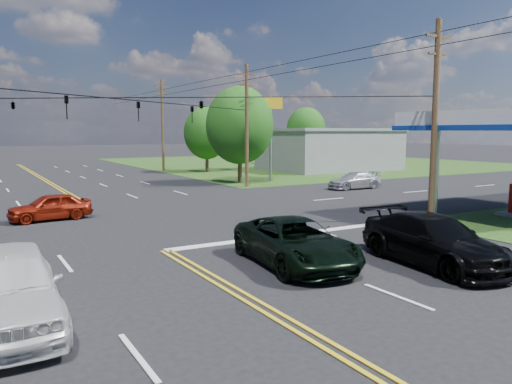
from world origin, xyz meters
TOP-DOWN VIEW (x-y plane):
  - ground at (0.00, 12.00)m, footprint 280.00×280.00m
  - grass_ne at (35.00, 44.00)m, footprint 46.00×48.00m
  - stop_bar at (5.00, 4.00)m, footprint 10.00×0.50m
  - retail_ne at (30.00, 32.00)m, footprint 14.00×10.00m
  - pole_se at (13.00, 3.00)m, footprint 1.60×0.28m
  - pole_ne at (13.00, 21.00)m, footprint 1.60×0.28m
  - pole_right_far at (13.00, 40.00)m, footprint 1.60×0.28m
  - span_wire_signals at (0.00, 12.00)m, footprint 26.00×18.00m
  - power_lines at (0.00, 10.00)m, footprint 26.04×100.00m
  - tree_right_a at (14.00, 24.00)m, footprint 5.70×5.70m
  - tree_right_b at (16.50, 36.00)m, footprint 4.94×4.94m
  - tree_far_r at (34.00, 42.00)m, footprint 5.32×5.32m
  - pickup_dkgreen at (3.00, 0.01)m, footprint 3.21×5.76m
  - suv_black at (6.92, -2.28)m, footprint 2.92×5.86m
  - pickup_white at (-5.52, -1.09)m, footprint 2.42×5.50m
  - sedan_red at (-2.65, 13.00)m, footprint 4.04×1.95m
  - sedan_far at (19.49, 15.75)m, footprint 4.48×1.95m
  - polesign_ne at (16.95, 23.79)m, footprint 1.98×0.98m

SIDE VIEW (x-z plane):
  - ground at x=0.00m, z-range 0.00..0.00m
  - grass_ne at x=35.00m, z-range -0.01..0.01m
  - stop_bar at x=5.00m, z-range -0.01..0.01m
  - sedan_far at x=19.49m, z-range 0.00..1.28m
  - sedan_red at x=-2.65m, z-range 0.00..1.33m
  - pickup_dkgreen at x=3.00m, z-range 0.00..1.52m
  - suv_black at x=6.92m, z-range 0.00..1.64m
  - pickup_white at x=-5.52m, z-range 0.00..1.84m
  - retail_ne at x=30.00m, z-range 0.00..4.40m
  - tree_right_b at x=16.50m, z-range 0.68..7.76m
  - tree_far_r at x=34.00m, z-range 0.73..8.36m
  - tree_right_a at x=14.00m, z-range 0.78..8.96m
  - pole_se at x=13.00m, z-range 0.17..9.67m
  - pole_ne at x=13.00m, z-range 0.17..9.67m
  - pole_right_far at x=13.00m, z-range 0.17..10.17m
  - polesign_ne at x=16.95m, z-range 1.97..9.37m
  - span_wire_signals at x=0.00m, z-range 5.43..6.56m
  - power_lines at x=0.00m, z-range 8.28..8.92m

